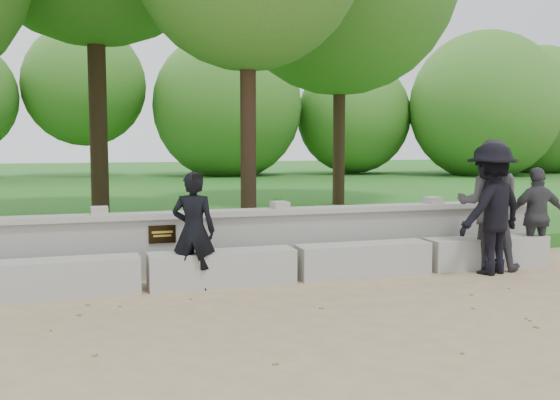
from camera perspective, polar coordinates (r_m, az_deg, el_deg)
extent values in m
plane|color=tan|center=(6.24, -10.75, -12.05)|extent=(80.00, 80.00, 0.00)
cube|color=#1A5715|center=(20.01, -15.37, 0.17)|extent=(40.00, 22.00, 0.25)
cube|color=#A6A49D|center=(7.99, -19.55, -6.74)|extent=(1.90, 0.45, 0.45)
cube|color=#A6A49D|center=(8.16, -5.29, -6.22)|extent=(1.90, 0.45, 0.45)
cube|color=#A6A49D|center=(8.78, 7.64, -5.41)|extent=(1.90, 0.45, 0.45)
cube|color=#A6A49D|center=(9.79, 18.35, -4.53)|extent=(1.90, 0.45, 0.45)
cube|color=#9C9A93|center=(8.67, -12.78, -4.40)|extent=(12.50, 0.25, 0.82)
cube|color=#A6A49D|center=(8.60, -12.84, -1.44)|extent=(12.50, 0.35, 0.08)
cube|color=black|center=(8.52, -10.72, -3.09)|extent=(0.36, 0.02, 0.24)
imported|color=black|center=(7.90, -7.90, -2.79)|extent=(0.63, 0.53, 1.49)
cube|color=black|center=(7.54, -7.59, 2.13)|extent=(0.14, 0.07, 0.07)
imported|color=#3C3C40|center=(9.58, 18.58, -0.40)|extent=(1.16, 1.11, 1.89)
imported|color=black|center=(9.22, 18.75, -0.78)|extent=(1.34, 1.03, 1.84)
imported|color=#3D3D42|center=(10.12, 22.45, -1.40)|extent=(0.92, 0.53, 1.48)
cylinder|color=#382619|center=(13.39, -16.35, 9.65)|extent=(0.36, 0.36, 5.33)
cylinder|color=#382619|center=(10.45, -2.93, 7.25)|extent=(0.26, 0.26, 3.91)
cylinder|color=#382619|center=(16.18, 5.43, 7.74)|extent=(0.31, 0.31, 4.59)
imported|color=#2A6D25|center=(10.59, 0.04, -1.56)|extent=(0.47, 0.47, 0.67)
imported|color=#2A6D25|center=(9.59, -17.23, -2.88)|extent=(0.41, 0.41, 0.55)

